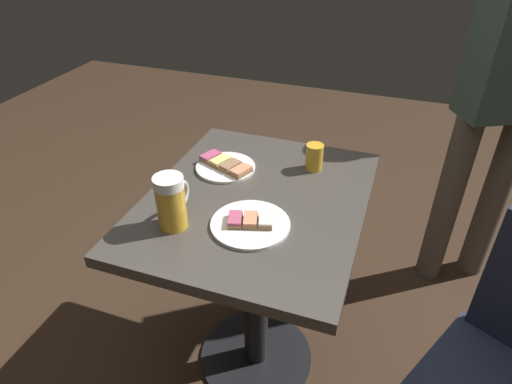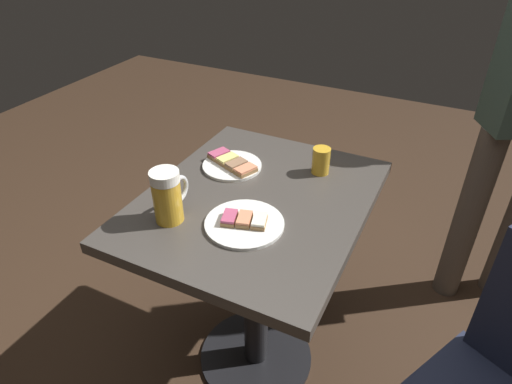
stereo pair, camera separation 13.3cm
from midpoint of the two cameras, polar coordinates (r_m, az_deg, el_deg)
The scene contains 7 objects.
ground_plane at distance 1.90m, azimuth -2.15°, elevation -20.44°, with size 6.00×6.00×0.00m, color #382619.
cafe_table at distance 1.45m, azimuth -2.64°, elevation -6.59°, with size 0.65×0.79×0.77m.
plate_near at distance 1.23m, azimuth -3.85°, elevation -4.15°, with size 0.22×0.22×0.03m.
plate_far at distance 1.49m, azimuth -6.50°, elevation 3.27°, with size 0.20×0.20×0.03m.
beer_mug at distance 1.23m, azimuth -13.86°, elevation -1.31°, with size 0.08×0.14×0.16m.
beer_glass_small at distance 1.47m, azimuth 4.93°, elevation 4.42°, with size 0.06×0.06×0.09m, color gold.
patron_standing at distance 1.93m, azimuth 27.71°, elevation 11.26°, with size 0.37×0.31×1.58m.
Camera 1 is at (0.37, -1.05, 1.54)m, focal length 31.15 mm.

